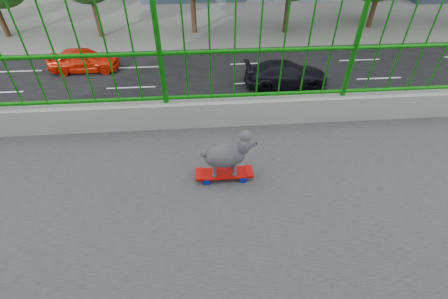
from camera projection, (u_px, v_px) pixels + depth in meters
road at (123, 114)px, 16.69m from camera, size 18.00×90.00×0.02m
skateboard at (224, 174)px, 2.84m from camera, size 0.17×0.53×0.07m
poodle at (227, 154)px, 2.69m from camera, size 0.21×0.50×0.42m
car_1 at (167, 143)px, 13.47m from camera, size 1.55×4.45×1.47m
car_3 at (286, 74)px, 18.83m from camera, size 2.09×5.14×1.49m
car_4 at (84, 60)px, 20.48m from camera, size 1.83×4.54×1.55m
car_5 at (368, 186)px, 11.50m from camera, size 1.44×4.14×1.36m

